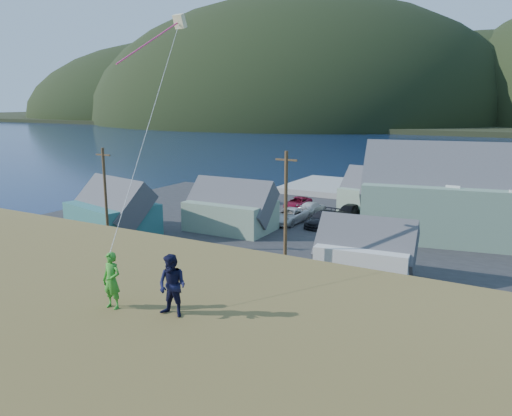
{
  "coord_description": "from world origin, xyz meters",
  "views": [
    {
      "loc": [
        12.75,
        -28.69,
        12.86
      ],
      "look_at": [
        3.5,
        -12.2,
        8.8
      ],
      "focal_mm": 35.0,
      "sensor_mm": 36.0,
      "label": 1
    }
  ],
  "objects": [
    {
      "name": "kite_rig",
      "position": [
        -0.55,
        -11.77,
        15.78
      ],
      "size": [
        2.34,
        4.14,
        11.2
      ],
      "color": "#F6F0BB",
      "rests_on": "ground"
    },
    {
      "name": "shed_white",
      "position": [
        2.68,
        5.55,
        2.17
      ],
      "size": [
        7.45,
        5.31,
        5.59
      ],
      "rotation": [
        0.0,
        0.0,
        0.1
      ],
      "color": "silver",
      "rests_on": "waterfront_lot"
    },
    {
      "name": "grass_strip",
      "position": [
        0.0,
        -2.0,
        0.05
      ],
      "size": [
        110.0,
        8.0,
        0.1
      ],
      "primitive_type": "cube",
      "color": "#4C3D19",
      "rests_on": "ground"
    },
    {
      "name": "shed_teal",
      "position": [
        -22.67,
        5.79,
        2.52
      ],
      "size": [
        9.69,
        7.76,
        6.76
      ],
      "rotation": [
        0.0,
        0.0,
        -0.23
      ],
      "color": "#327375",
      "rests_on": "waterfront_lot"
    },
    {
      "name": "parked_cars",
      "position": [
        -8.8,
        21.17,
        0.86
      ],
      "size": [
        25.04,
        12.58,
        1.57
      ],
      "color": "silver",
      "rests_on": "waterfront_lot"
    },
    {
      "name": "kite_flyer_navy",
      "position": [
        4.67,
        -18.86,
        8.05
      ],
      "size": [
        0.86,
        0.69,
        1.71
      ],
      "primitive_type": "imported",
      "rotation": [
        0.0,
        0.0,
        0.05
      ],
      "color": "black",
      "rests_on": "hillside"
    },
    {
      "name": "shed_palegreen_near",
      "position": [
        -13.37,
        12.67,
        2.4
      ],
      "size": [
        8.84,
        5.65,
        6.34
      ],
      "rotation": [
        0.0,
        0.0,
        0.02
      ],
      "color": "gray",
      "rests_on": "waterfront_lot"
    },
    {
      "name": "waterfront_lot",
      "position": [
        0.0,
        17.0,
        0.06
      ],
      "size": [
        72.0,
        36.0,
        0.12
      ],
      "primitive_type": "cube",
      "color": "#28282B",
      "rests_on": "ground"
    },
    {
      "name": "kite_flyer_green",
      "position": [
        2.87,
        -19.26,
        8.0
      ],
      "size": [
        0.6,
        0.4,
        1.6
      ],
      "primitive_type": "imported",
      "rotation": [
        0.0,
        0.0,
        0.03
      ],
      "color": "#2F8C26",
      "rests_on": "hillside"
    },
    {
      "name": "utility_poles",
      "position": [
        -2.26,
        1.5,
        4.58
      ],
      "size": [
        34.36,
        0.24,
        9.47
      ],
      "color": "#47331E",
      "rests_on": "waterfront_lot"
    },
    {
      "name": "shed_palegreen_far",
      "position": [
        -1.7,
        26.97,
        2.53
      ],
      "size": [
        10.42,
        6.76,
        6.58
      ],
      "rotation": [
        0.0,
        0.0,
        -0.13
      ],
      "color": "gray",
      "rests_on": "waterfront_lot"
    },
    {
      "name": "wharf",
      "position": [
        -6.0,
        40.0,
        0.45
      ],
      "size": [
        26.0,
        14.0,
        0.9
      ],
      "primitive_type": "cube",
      "color": "gray",
      "rests_on": "ground"
    },
    {
      "name": "ground",
      "position": [
        0.0,
        0.0,
        0.0
      ],
      "size": [
        900.0,
        900.0,
        0.0
      ],
      "primitive_type": "plane",
      "color": "#0A1638",
      "rests_on": "ground"
    }
  ]
}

